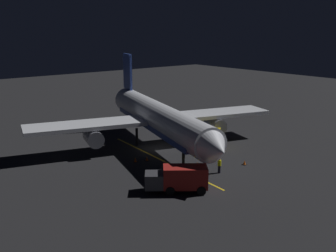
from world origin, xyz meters
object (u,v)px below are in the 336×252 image
(airliner, at_px, (157,118))
(ground_crew_worker, at_px, (219,165))
(catering_truck, at_px, (213,136))
(baggage_truck, at_px, (179,179))
(traffic_cone_near_right, at_px, (135,160))
(traffic_cone_near_left, at_px, (244,163))
(traffic_cone_far, at_px, (197,164))
(traffic_cone_under_wing, at_px, (147,159))

(airliner, height_order, ground_crew_worker, airliner)
(catering_truck, bearing_deg, baggage_truck, 33.97)
(traffic_cone_near_right, bearing_deg, traffic_cone_near_left, 136.57)
(catering_truck, bearing_deg, traffic_cone_near_left, 70.01)
(baggage_truck, distance_m, traffic_cone_far, 7.88)
(traffic_cone_near_right, bearing_deg, baggage_truck, 80.36)
(traffic_cone_near_left, bearing_deg, airliner, -73.25)
(catering_truck, xyz_separation_m, ground_crew_worker, (7.38, 8.43, -0.36))
(airliner, distance_m, ground_crew_worker, 12.74)
(ground_crew_worker, relative_size, traffic_cone_under_wing, 3.16)
(baggage_truck, height_order, traffic_cone_under_wing, baggage_truck)
(catering_truck, xyz_separation_m, traffic_cone_near_left, (3.05, 8.38, -1.00))
(baggage_truck, height_order, traffic_cone_near_left, baggage_truck)
(airliner, relative_size, traffic_cone_near_left, 63.82)
(ground_crew_worker, distance_m, traffic_cone_far, 3.26)
(baggage_truck, height_order, traffic_cone_far, baggage_truck)
(catering_truck, xyz_separation_m, traffic_cone_near_right, (12.55, -0.61, -1.00))
(traffic_cone_under_wing, bearing_deg, ground_crew_worker, 113.79)
(catering_truck, height_order, traffic_cone_far, catering_truck)
(airliner, relative_size, traffic_cone_near_right, 63.82)
(traffic_cone_near_left, xyz_separation_m, traffic_cone_near_right, (9.50, -8.99, 0.00))
(airliner, distance_m, traffic_cone_near_left, 13.37)
(baggage_truck, relative_size, traffic_cone_far, 11.11)
(airliner, xyz_separation_m, traffic_cone_near_right, (5.81, 3.25, -3.90))
(ground_crew_worker, bearing_deg, traffic_cone_near_left, -179.35)
(catering_truck, bearing_deg, traffic_cone_far, 33.99)
(ground_crew_worker, relative_size, traffic_cone_near_right, 3.16)
(traffic_cone_near_right, relative_size, traffic_cone_under_wing, 1.00)
(traffic_cone_near_right, distance_m, traffic_cone_far, 7.55)
(baggage_truck, relative_size, ground_crew_worker, 3.51)
(airliner, xyz_separation_m, catering_truck, (-6.74, 3.86, -2.91))
(baggage_truck, bearing_deg, traffic_cone_near_right, -99.64)
(catering_truck, distance_m, ground_crew_worker, 11.21)
(traffic_cone_near_right, bearing_deg, traffic_cone_under_wing, 161.30)
(airliner, height_order, baggage_truck, airliner)
(airliner, bearing_deg, traffic_cone_under_wing, 40.11)
(traffic_cone_under_wing, distance_m, traffic_cone_far, 6.36)
(airliner, bearing_deg, traffic_cone_near_left, 106.75)
(ground_crew_worker, bearing_deg, traffic_cone_far, -82.31)
(catering_truck, height_order, traffic_cone_near_left, catering_truck)
(baggage_truck, height_order, traffic_cone_near_right, baggage_truck)
(catering_truck, relative_size, traffic_cone_under_wing, 10.66)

